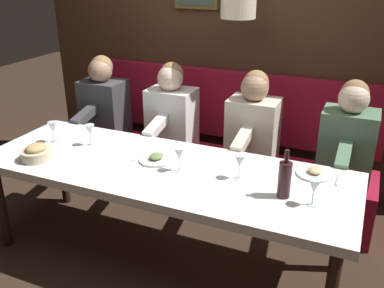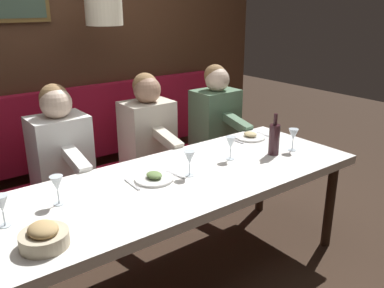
% 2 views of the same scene
% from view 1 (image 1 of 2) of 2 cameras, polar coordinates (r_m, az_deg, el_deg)
% --- Properties ---
extents(ground_plane, '(12.00, 12.00, 0.00)m').
position_cam_1_polar(ground_plane, '(3.28, -3.56, -14.73)').
color(ground_plane, '#332319').
extents(dining_table, '(0.90, 2.56, 0.74)m').
position_cam_1_polar(dining_table, '(2.92, -3.89, -4.15)').
color(dining_table, white).
rests_on(dining_table, ground_plane).
extents(banquette_bench, '(0.52, 2.76, 0.45)m').
position_cam_1_polar(banquette_bench, '(3.85, 2.35, -4.58)').
color(banquette_bench, maroon).
rests_on(banquette_bench, ground_plane).
extents(back_wall_panel, '(0.59, 3.96, 2.90)m').
position_cam_1_polar(back_wall_panel, '(4.00, 5.68, 13.73)').
color(back_wall_panel, '#422819').
rests_on(back_wall_panel, ground_plane).
extents(diner_nearest, '(0.60, 0.40, 0.79)m').
position_cam_1_polar(diner_nearest, '(3.39, 20.15, 1.02)').
color(diner_nearest, '#567A5B').
rests_on(diner_nearest, banquette_bench).
extents(diner_near, '(0.60, 0.40, 0.79)m').
position_cam_1_polar(diner_near, '(3.49, 8.17, 2.87)').
color(diner_near, beige).
rests_on(diner_near, banquette_bench).
extents(diner_middle, '(0.60, 0.40, 0.79)m').
position_cam_1_polar(diner_middle, '(3.74, -2.77, 4.44)').
color(diner_middle, white).
rests_on(diner_middle, banquette_bench).
extents(diner_far, '(0.60, 0.40, 0.79)m').
position_cam_1_polar(diner_far, '(4.09, -11.76, 5.62)').
color(diner_far, '#3D3D42').
rests_on(diner_far, banquette_bench).
extents(place_setting_0, '(0.24, 0.31, 0.05)m').
position_cam_1_polar(place_setting_0, '(2.88, 16.13, -3.71)').
color(place_setting_0, white).
rests_on(place_setting_0, dining_table).
extents(place_setting_1, '(0.24, 0.32, 0.05)m').
position_cam_1_polar(place_setting_1, '(2.97, -4.79, -1.98)').
color(place_setting_1, silver).
rests_on(place_setting_1, dining_table).
extents(wine_glass_0, '(0.07, 0.07, 0.16)m').
position_cam_1_polar(wine_glass_0, '(2.49, 16.03, -5.52)').
color(wine_glass_0, silver).
rests_on(wine_glass_0, dining_table).
extents(wine_glass_1, '(0.07, 0.07, 0.16)m').
position_cam_1_polar(wine_glass_1, '(2.70, 6.39, -2.37)').
color(wine_glass_1, silver).
rests_on(wine_glass_1, dining_table).
extents(wine_glass_2, '(0.07, 0.07, 0.16)m').
position_cam_1_polar(wine_glass_2, '(2.78, -1.73, -1.43)').
color(wine_glass_2, silver).
rests_on(wine_glass_2, dining_table).
extents(wine_glass_3, '(0.07, 0.07, 0.16)m').
position_cam_1_polar(wine_glass_3, '(3.26, -13.49, 1.75)').
color(wine_glass_3, silver).
rests_on(wine_glass_3, dining_table).
extents(wine_glass_4, '(0.07, 0.07, 0.16)m').
position_cam_1_polar(wine_glass_4, '(3.40, -18.12, 2.07)').
color(wine_glass_4, silver).
rests_on(wine_glass_4, dining_table).
extents(wine_bottle, '(0.08, 0.08, 0.30)m').
position_cam_1_polar(wine_bottle, '(2.53, 12.28, -4.59)').
color(wine_bottle, '#33191E').
rests_on(wine_bottle, dining_table).
extents(bread_bowl, '(0.22, 0.22, 0.12)m').
position_cam_1_polar(bread_bowl, '(3.16, -20.07, -1.11)').
color(bread_bowl, beige).
rests_on(bread_bowl, dining_table).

